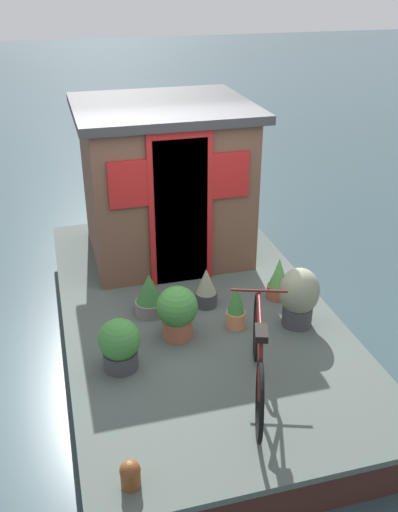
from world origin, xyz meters
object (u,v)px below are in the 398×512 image
potted_plant_lavender (177,311)px  potted_plant_basil (150,295)px  potted_plant_ivy (236,307)px  potted_plant_rosemary (206,288)px  houseboat_cabin (165,180)px  bicycle (258,357)px  potted_plant_sage (299,296)px  potted_plant_mint (278,279)px  mooring_bollard (130,474)px  potted_plant_succulent (120,344)px

potted_plant_lavender → potted_plant_basil: (0.49, 0.18, -0.07)m
potted_plant_ivy → potted_plant_rosemary: 0.51m
houseboat_cabin → potted_plant_basil: houseboat_cabin is taller
bicycle → potted_plant_rosemary: bicycle is taller
potted_plant_lavender → potted_plant_sage: 1.24m
potted_plant_lavender → potted_plant_rosemary: size_ratio=1.26×
houseboat_cabin → bicycle: houseboat_cabin is taller
bicycle → potted_plant_ivy: bearing=-7.8°
potted_plant_ivy → potted_plant_basil: (0.48, 0.80, -0.01)m
potted_plant_lavender → bicycle: bearing=-153.9°
bicycle → potted_plant_ivy: size_ratio=3.17×
potted_plant_lavender → potted_plant_mint: bearing=-71.0°
potted_plant_rosemary → mooring_bollard: potted_plant_rosemary is taller
bicycle → potted_plant_ivy: 1.00m
bicycle → potted_plant_sage: size_ratio=2.46×
mooring_bollard → bicycle: bearing=-59.5°
bicycle → potted_plant_succulent: size_ratio=3.11×
potted_plant_sage → potted_plant_succulent: bearing=97.0°
potted_plant_succulent → potted_plant_mint: bearing=-67.7°
houseboat_cabin → potted_plant_lavender: 2.05m
potted_plant_mint → potted_plant_rosemary: size_ratio=1.12×
potted_plant_succulent → potted_plant_rosemary: (0.83, -1.05, -0.05)m
bicycle → potted_plant_succulent: bearing=59.8°
houseboat_cabin → potted_plant_rosemary: size_ratio=4.67×
potted_plant_basil → potted_plant_rosemary: potted_plant_basil is taller
potted_plant_ivy → potted_plant_lavender: size_ratio=0.89×
potted_plant_ivy → potted_plant_sage: potted_plant_sage is taller
potted_plant_basil → potted_plant_succulent: 0.94m
houseboat_cabin → potted_plant_lavender: houseboat_cabin is taller
houseboat_cabin → potted_plant_ivy: size_ratio=4.18×
houseboat_cabin → potted_plant_basil: size_ratio=4.40×
potted_plant_succulent → potted_plant_rosemary: bearing=-51.8°
potted_plant_basil → potted_plant_rosemary: 0.62m
potted_plant_ivy → potted_plant_succulent: 1.28m
bicycle → potted_plant_rosemary: (1.46, 0.04, -0.15)m
potted_plant_ivy → potted_plant_rosemary: size_ratio=1.12×
potted_plant_mint → houseboat_cabin: bearing=32.0°
bicycle → potted_plant_mint: (1.40, -0.77, -0.13)m
potted_plant_basil → potted_plant_rosemary: bearing=-90.1°
bicycle → potted_plant_succulent: 1.27m
potted_plant_ivy → potted_plant_succulent: size_ratio=0.98×
potted_plant_ivy → potted_plant_lavender: potted_plant_lavender is taller
potted_plant_ivy → potted_plant_sage: 0.64m
potted_plant_basil → potted_plant_ivy: bearing=-121.3°
potted_plant_mint → mooring_bollard: potted_plant_mint is taller
bicycle → potted_plant_lavender: (0.97, 0.48, -0.06)m
potted_plant_basil → mooring_bollard: 2.26m
houseboat_cabin → mooring_bollard: 3.85m
bicycle → potted_plant_succulent: (0.64, 1.09, -0.10)m
potted_plant_sage → mooring_bollard: (-1.58, 1.98, -0.22)m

